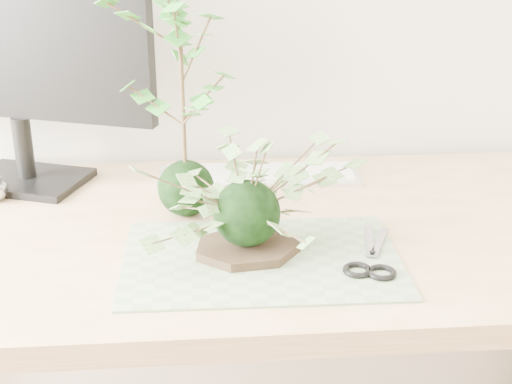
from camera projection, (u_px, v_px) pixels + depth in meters
desk at (251, 269)px, 1.30m from camera, size 1.60×0.70×0.74m
cutting_mat at (262, 259)px, 1.14m from camera, size 0.45×0.30×0.00m
stone_dish at (247, 248)px, 1.16m from camera, size 0.20×0.20×0.01m
ivy_kokedama at (247, 184)px, 1.11m from camera, size 0.39×0.39×0.22m
maple_kokedama at (181, 51)px, 1.20m from camera, size 0.28×0.28×0.43m
keyboard at (259, 174)px, 1.48m from camera, size 0.42×0.14×0.02m
monitor at (11, 41)px, 1.35m from camera, size 0.54×0.24×0.50m
scissors at (376, 264)px, 1.11m from camera, size 0.09×0.19×0.01m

